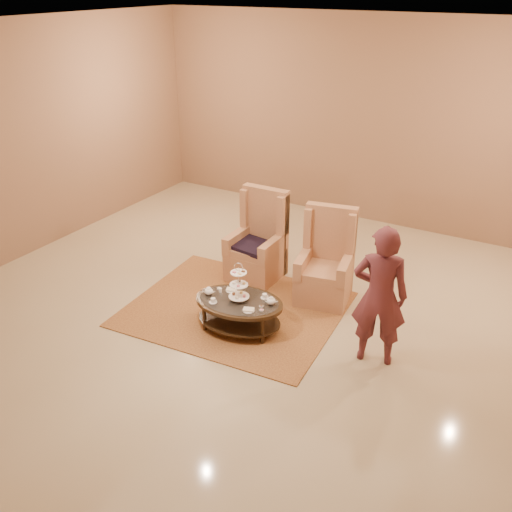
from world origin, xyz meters
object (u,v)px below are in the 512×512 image
Objects in this scene: armchair_left at (259,248)px; person at (380,296)px; tea_table at (239,306)px; armchair_right at (326,269)px.

person is at bearing -27.48° from armchair_left.
person is (2.18, -1.12, 0.40)m from armchair_left.
tea_table is at bearing -6.35° from person.
armchair_left is 0.78× the size of person.
armchair_right is (1.10, -0.09, -0.01)m from armchair_left.
armchair_left reaches higher than tea_table.
tea_table is 0.73× the size of person.
tea_table is at bearing -126.13° from armchair_right.
person reaches higher than tea_table.
armchair_right is (0.59, 1.28, 0.09)m from tea_table.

